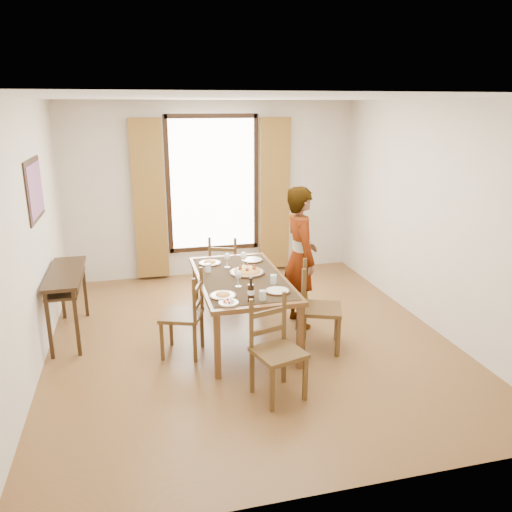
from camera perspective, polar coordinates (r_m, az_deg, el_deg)
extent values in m
plane|color=#4F3518|center=(5.93, -0.78, -9.42)|extent=(5.00, 5.00, 0.00)
cube|color=beige|center=(7.88, -4.99, 7.49)|extent=(4.50, 0.10, 2.70)
cube|color=beige|center=(3.20, 9.43, -6.90)|extent=(4.50, 0.10, 2.70)
cube|color=beige|center=(5.44, -24.62, 1.73)|extent=(0.10, 5.00, 2.70)
cube|color=beige|center=(6.35, 19.42, 4.32)|extent=(0.10, 5.00, 2.70)
cube|color=white|center=(5.32, -0.90, 17.88)|extent=(4.50, 5.00, 0.04)
cube|color=white|center=(7.83, -4.97, 8.18)|extent=(1.30, 0.04, 2.00)
cube|color=olive|center=(7.71, -12.11, 6.23)|extent=(0.48, 0.10, 2.40)
cube|color=olive|center=(8.01, 2.12, 6.98)|extent=(0.48, 0.10, 2.40)
cube|color=black|center=(5.94, -23.99, 6.94)|extent=(0.02, 0.86, 0.66)
cube|color=red|center=(5.93, -23.90, 6.95)|extent=(0.01, 0.76, 0.56)
cube|color=#301F10|center=(6.12, -21.01, -1.84)|extent=(0.38, 1.20, 0.04)
cube|color=#301F10|center=(6.16, -20.89, -2.89)|extent=(0.34, 1.10, 0.03)
cube|color=#301F10|center=(5.77, -22.57, -7.40)|extent=(0.04, 0.04, 0.76)
cube|color=#301F10|center=(6.79, -21.32, -3.66)|extent=(0.04, 0.04, 0.76)
cube|color=#301F10|center=(5.73, -19.80, -7.26)|extent=(0.04, 0.04, 0.76)
cube|color=#301F10|center=(6.75, -18.96, -3.51)|extent=(0.04, 0.04, 0.76)
cube|color=brown|center=(5.68, -1.69, -2.68)|extent=(0.97, 1.80, 0.05)
cube|color=black|center=(5.67, -1.70, -2.41)|extent=(0.90, 1.66, 0.01)
cube|color=brown|center=(5.00, -4.44, -10.28)|extent=(0.06, 0.06, 0.70)
cube|color=brown|center=(6.53, -6.92, -3.66)|extent=(0.06, 0.06, 0.70)
cube|color=brown|center=(5.19, 5.03, -9.23)|extent=(0.06, 0.06, 0.70)
cube|color=brown|center=(6.67, 0.39, -3.06)|extent=(0.06, 0.06, 0.70)
cube|color=#4F391A|center=(5.48, -8.51, -6.74)|extent=(0.53, 0.53, 0.04)
cube|color=#4F391A|center=(5.78, -9.71, -7.96)|extent=(0.04, 0.04, 0.45)
cube|color=#4F391A|center=(5.69, -6.20, -8.19)|extent=(0.04, 0.04, 0.45)
cube|color=#4F391A|center=(5.47, -10.71, -9.51)|extent=(0.04, 0.04, 0.45)
cube|color=#4F391A|center=(5.38, -7.00, -9.79)|extent=(0.04, 0.04, 0.45)
cube|color=#4F391A|center=(5.51, -6.26, -3.74)|extent=(0.04, 0.04, 0.50)
cube|color=#4F391A|center=(5.18, -7.08, -5.13)|extent=(0.04, 0.04, 0.50)
cube|color=#4F391A|center=(5.38, -6.62, -5.40)|extent=(0.15, 0.35, 0.05)
cube|color=#4F391A|center=(5.32, -6.68, -3.62)|extent=(0.15, 0.35, 0.05)
cube|color=#4F391A|center=(7.01, -3.54, -1.35)|extent=(0.53, 0.53, 0.04)
cube|color=#4F391A|center=(7.22, -1.90, -2.62)|extent=(0.04, 0.04, 0.44)
cube|color=#4F391A|center=(6.89, -2.33, -3.58)|extent=(0.04, 0.04, 0.44)
cube|color=#4F391A|center=(7.27, -4.63, -2.50)|extent=(0.04, 0.04, 0.44)
cube|color=#4F391A|center=(6.95, -5.18, -3.45)|extent=(0.04, 0.04, 0.44)
cube|color=#4F391A|center=(6.74, -2.39, 0.07)|extent=(0.03, 0.03, 0.49)
cube|color=#4F391A|center=(6.80, -5.30, 0.17)|extent=(0.03, 0.03, 0.49)
cube|color=#4F391A|center=(6.79, -3.84, -0.67)|extent=(0.34, 0.15, 0.05)
cube|color=#4F391A|center=(6.74, -3.86, 0.75)|extent=(0.34, 0.15, 0.05)
cube|color=#4F391A|center=(4.66, 2.59, -10.99)|extent=(0.52, 0.52, 0.04)
cube|color=#4F391A|center=(4.56, 1.85, -14.92)|extent=(0.04, 0.04, 0.45)
cube|color=#4F391A|center=(4.83, -0.46, -12.99)|extent=(0.04, 0.04, 0.45)
cube|color=#4F391A|center=(4.73, 5.64, -13.71)|extent=(0.04, 0.04, 0.45)
cube|color=#4F391A|center=(4.99, 3.19, -11.94)|extent=(0.04, 0.04, 0.45)
cube|color=#4F391A|center=(4.62, -0.54, -7.83)|extent=(0.04, 0.04, 0.50)
cube|color=#4F391A|center=(4.79, 3.22, -6.92)|extent=(0.04, 0.04, 0.50)
cube|color=#4F391A|center=(4.74, 1.37, -8.47)|extent=(0.35, 0.13, 0.05)
cube|color=#4F391A|center=(4.67, 1.38, -6.48)|extent=(0.35, 0.13, 0.05)
cube|color=#4F391A|center=(5.58, 7.47, -6.03)|extent=(0.57, 0.57, 0.04)
cube|color=#4F391A|center=(5.51, 9.34, -9.09)|extent=(0.04, 0.04, 0.47)
cube|color=#4F391A|center=(5.51, 5.40, -8.96)|extent=(0.04, 0.04, 0.47)
cube|color=#4F391A|center=(5.85, 9.23, -7.49)|extent=(0.04, 0.04, 0.47)
cube|color=#4F391A|center=(5.85, 5.53, -7.36)|extent=(0.04, 0.04, 0.47)
cube|color=#4F391A|center=(5.31, 5.43, -4.15)|extent=(0.04, 0.04, 0.52)
cube|color=#4F391A|center=(5.66, 5.57, -2.79)|extent=(0.04, 0.04, 0.52)
cube|color=#4F391A|center=(5.52, 5.47, -4.46)|extent=(0.16, 0.36, 0.05)
cube|color=#4F391A|center=(5.46, 5.53, -2.63)|extent=(0.16, 0.36, 0.05)
imported|color=#919399|center=(6.04, 5.08, -0.16)|extent=(0.64, 0.43, 1.73)
cylinder|color=silver|center=(5.44, 2.01, -2.68)|extent=(0.07, 0.07, 0.10)
cylinder|color=silver|center=(5.84, -5.52, -1.35)|extent=(0.07, 0.07, 0.10)
cylinder|color=silver|center=(4.99, 0.75, -4.52)|extent=(0.07, 0.07, 0.10)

